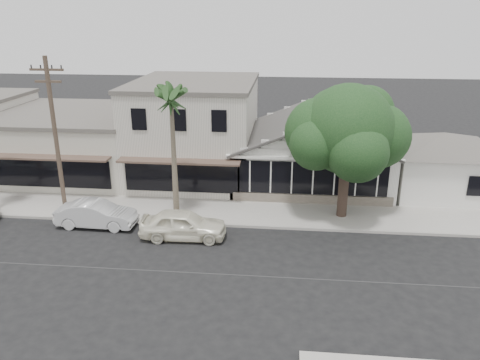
# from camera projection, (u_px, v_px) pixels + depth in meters

# --- Properties ---
(ground) EXTENTS (140.00, 140.00, 0.00)m
(ground) POSITION_uv_depth(u_px,v_px,m) (207.00, 274.00, 20.96)
(ground) COLOR black
(ground) RESTS_ON ground
(sidewalk_north) EXTENTS (90.00, 3.50, 0.15)m
(sidewalk_north) POSITION_uv_depth(u_px,v_px,m) (94.00, 207.00, 28.01)
(sidewalk_north) COLOR #9E9991
(sidewalk_north) RESTS_ON ground
(corner_shop) EXTENTS (10.40, 8.60, 5.10)m
(corner_shop) POSITION_uv_depth(u_px,v_px,m) (311.00, 146.00, 31.31)
(corner_shop) COLOR white
(corner_shop) RESTS_ON ground
(side_cottage) EXTENTS (6.00, 6.00, 3.00)m
(side_cottage) POSITION_uv_depth(u_px,v_px,m) (439.00, 171.00, 30.01)
(side_cottage) COLOR white
(side_cottage) RESTS_ON ground
(row_building_near) EXTENTS (8.00, 10.00, 6.50)m
(row_building_near) POSITION_uv_depth(u_px,v_px,m) (196.00, 131.00, 32.80)
(row_building_near) COLOR silver
(row_building_near) RESTS_ON ground
(row_building_midnear) EXTENTS (10.00, 10.00, 4.20)m
(row_building_midnear) POSITION_uv_depth(u_px,v_px,m) (75.00, 143.00, 34.03)
(row_building_midnear) COLOR beige
(row_building_midnear) RESTS_ON ground
(utility_pole) EXTENTS (1.80, 0.24, 9.00)m
(utility_pole) POSITION_uv_depth(u_px,v_px,m) (56.00, 136.00, 25.07)
(utility_pole) COLOR brown
(utility_pole) RESTS_ON ground
(car_0) EXTENTS (4.51, 1.96, 1.52)m
(car_0) POSITION_uv_depth(u_px,v_px,m) (183.00, 224.00, 24.07)
(car_0) COLOR white
(car_0) RESTS_ON ground
(car_1) EXTENTS (4.35, 1.60, 1.42)m
(car_1) POSITION_uv_depth(u_px,v_px,m) (96.00, 214.00, 25.41)
(car_1) COLOR silver
(car_1) RESTS_ON ground
(shade_tree) EXTENTS (6.87, 6.21, 7.62)m
(shade_tree) POSITION_uv_depth(u_px,v_px,m) (346.00, 131.00, 25.25)
(shade_tree) COLOR #3F3026
(shade_tree) RESTS_ON ground
(palm_east) EXTENTS (2.93, 2.93, 7.96)m
(palm_east) POSITION_uv_depth(u_px,v_px,m) (171.00, 99.00, 24.20)
(palm_east) COLOR #726651
(palm_east) RESTS_ON ground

